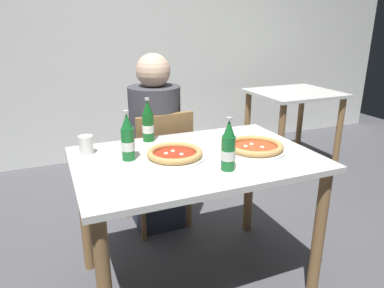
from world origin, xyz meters
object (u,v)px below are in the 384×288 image
pizza_margherita_near (175,154)px  pizza_marinara_far (255,147)px  diner_seated (156,147)px  dining_table_background (293,107)px  dining_table_main (196,177)px  beer_bottle_left (148,123)px  napkin_with_cutlery (238,133)px  paper_cup (86,145)px  beer_bottle_right (128,139)px  chair_behind_table (160,164)px  beer_bottle_center (228,148)px

pizza_margherita_near → pizza_marinara_far: size_ratio=0.93×
diner_seated → dining_table_background: (1.60, 0.60, 0.01)m
dining_table_main → dining_table_background: (1.59, 1.26, -0.04)m
pizza_marinara_far → beer_bottle_left: beer_bottle_left is taller
napkin_with_cutlery → paper_cup: paper_cup is taller
paper_cup → diner_seated: bearing=39.8°
beer_bottle_right → napkin_with_cutlery: bearing=13.0°
dining_table_background → beer_bottle_left: bearing=-152.0°
dining_table_background → pizza_margherita_near: 2.11m
pizza_marinara_far → beer_bottle_left: 0.61m
diner_seated → paper_cup: bearing=-140.2°
chair_behind_table → beer_bottle_left: 0.48m
dining_table_main → beer_bottle_left: bearing=114.0°
pizza_marinara_far → napkin_with_cutlery: pizza_marinara_far is taller
pizza_margherita_near → beer_bottle_center: 0.30m
beer_bottle_left → paper_cup: 0.37m
dining_table_background → pizza_marinara_far: 1.83m
dining_table_main → pizza_margherita_near: pizza_margherita_near is taller
beer_bottle_center → beer_bottle_right: 0.49m
beer_bottle_left → chair_behind_table: bearing=62.3°
beer_bottle_right → beer_bottle_left: bearing=55.2°
pizza_margherita_near → beer_bottle_left: size_ratio=1.21×
beer_bottle_left → napkin_with_cutlery: beer_bottle_left is taller
dining_table_main → paper_cup: size_ratio=12.63×
pizza_margherita_near → beer_bottle_left: beer_bottle_left is taller
beer_bottle_left → beer_bottle_right: bearing=-124.8°
dining_table_background → dining_table_main: bearing=-141.6°
dining_table_background → pizza_marinara_far: bearing=-134.3°
dining_table_main → pizza_margherita_near: bearing=171.6°
dining_table_background → beer_bottle_center: beer_bottle_center is taller
paper_cup → dining_table_main: bearing=-26.7°
pizza_marinara_far → beer_bottle_center: beer_bottle_center is taller
beer_bottle_left → beer_bottle_center: bearing=-68.3°
dining_table_background → beer_bottle_left: size_ratio=3.24×
chair_behind_table → napkin_with_cutlery: (0.39, -0.36, 0.27)m
beer_bottle_right → dining_table_main: bearing=-15.3°
napkin_with_cutlery → paper_cup: bearing=-180.0°
chair_behind_table → pizza_marinara_far: 0.78m
napkin_with_cutlery → pizza_margherita_near: bearing=-154.6°
diner_seated → pizza_margherita_near: size_ratio=4.05×
beer_bottle_center → paper_cup: 0.74m
chair_behind_table → paper_cup: bearing=29.7°
dining_table_main → beer_bottle_left: size_ratio=4.86×
beer_bottle_left → diner_seated: bearing=67.2°
beer_bottle_left → beer_bottle_right: (-0.17, -0.25, 0.00)m
dining_table_main → chair_behind_table: size_ratio=1.41×
beer_bottle_center → napkin_with_cutlery: 0.57m
dining_table_main → dining_table_background: same height
dining_table_main → beer_bottle_center: 0.31m
napkin_with_cutlery → beer_bottle_center: bearing=-124.7°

